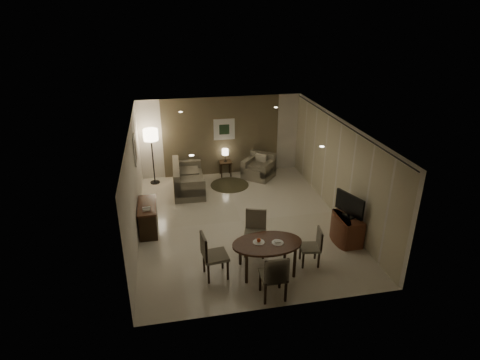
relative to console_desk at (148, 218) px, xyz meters
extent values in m
cube|color=beige|center=(2.49, 0.00, -0.38)|extent=(5.50, 7.00, 0.00)
cube|color=white|center=(2.49, 0.00, 2.33)|extent=(5.50, 7.00, 0.00)
cube|color=brown|center=(2.49, 3.50, 0.98)|extent=(5.50, 0.00, 2.70)
cube|color=white|center=(-0.26, 0.00, 0.98)|extent=(0.00, 7.00, 2.70)
cube|color=white|center=(5.24, 0.00, 0.98)|extent=(0.00, 7.00, 2.70)
cube|color=brown|center=(2.49, 3.48, 0.98)|extent=(3.96, 0.03, 2.70)
cylinder|color=black|center=(5.17, 0.00, 2.27)|extent=(0.03, 6.80, 0.03)
cube|color=silver|center=(2.59, 3.46, 1.23)|extent=(0.72, 0.03, 0.72)
cube|color=#1E341D|center=(2.59, 3.44, 1.23)|extent=(0.34, 0.01, 0.34)
cube|color=silver|center=(-0.23, 1.20, 1.48)|extent=(0.03, 0.60, 0.80)
cube|color=gray|center=(-0.21, 1.20, 1.48)|extent=(0.01, 0.46, 0.64)
cylinder|color=white|center=(1.09, -1.80, 2.31)|extent=(0.10, 0.10, 0.01)
cylinder|color=white|center=(3.89, -1.80, 2.31)|extent=(0.10, 0.10, 0.01)
cylinder|color=white|center=(1.09, 1.80, 2.31)|extent=(0.10, 0.10, 0.01)
cylinder|color=white|center=(3.89, 1.80, 2.31)|extent=(0.10, 0.10, 0.01)
cylinder|color=white|center=(2.42, -2.25, 0.36)|extent=(0.26, 0.26, 0.02)
cylinder|color=white|center=(2.82, -2.35, 0.36)|extent=(0.26, 0.26, 0.02)
sphere|color=#C53F16|center=(2.42, -2.25, 0.41)|extent=(0.09, 0.09, 0.09)
cube|color=white|center=(2.82, -2.35, 0.38)|extent=(0.12, 0.08, 0.03)
cylinder|color=#413C24|center=(2.58, 2.41, -0.37)|extent=(1.26, 1.26, 0.01)
camera|label=1|loc=(0.58, -9.47, 5.14)|focal=30.00mm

